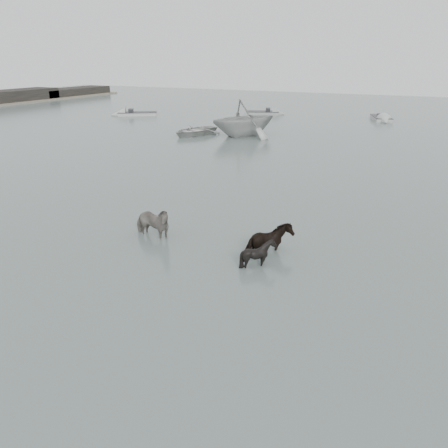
# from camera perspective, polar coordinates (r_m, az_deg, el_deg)

# --- Properties ---
(ground) EXTENTS (140.00, 140.00, 0.00)m
(ground) POSITION_cam_1_polar(r_m,az_deg,el_deg) (14.90, -0.52, -3.69)
(ground) COLOR #4D5C57
(ground) RESTS_ON ground
(pony_pinto) EXTENTS (1.85, 0.99, 1.50)m
(pony_pinto) POSITION_cam_1_polar(r_m,az_deg,el_deg) (16.03, -9.45, 0.74)
(pony_pinto) COLOR black
(pony_pinto) RESTS_ON ground
(pony_dark) EXTENTS (1.46, 1.60, 1.37)m
(pony_dark) POSITION_cam_1_polar(r_m,az_deg,el_deg) (14.66, 6.06, -1.33)
(pony_dark) COLOR black
(pony_dark) RESTS_ON ground
(pony_black) EXTENTS (1.02, 0.91, 1.10)m
(pony_black) POSITION_cam_1_polar(r_m,az_deg,el_deg) (13.79, 4.52, -3.39)
(pony_black) COLOR black
(pony_black) RESTS_ON ground
(rowboat_lead) EXTENTS (4.18, 5.08, 0.92)m
(rowboat_lead) POSITION_cam_1_polar(r_m,az_deg,el_deg) (37.91, -3.88, 12.25)
(rowboat_lead) COLOR beige
(rowboat_lead) RESTS_ON ground
(rowboat_trail) EXTENTS (7.49, 7.74, 3.12)m
(rowboat_trail) POSITION_cam_1_polar(r_m,az_deg,el_deg) (37.12, 2.65, 13.80)
(rowboat_trail) COLOR #B1B3B0
(rowboat_trail) RESTS_ON ground
(skiff_outer) EXTENTS (5.85, 4.55, 0.75)m
(skiff_outer) POSITION_cam_1_polar(r_m,az_deg,el_deg) (51.48, -11.23, 14.14)
(skiff_outer) COLOR #B2B2AD
(skiff_outer) RESTS_ON ground
(skiff_mid) EXTENTS (3.21, 5.82, 0.75)m
(skiff_mid) POSITION_cam_1_polar(r_m,az_deg,el_deg) (49.62, 19.87, 13.08)
(skiff_mid) COLOR #A9ABA9
(skiff_mid) RESTS_ON ground
(skiff_far) EXTENTS (5.35, 3.19, 0.75)m
(skiff_far) POSITION_cam_1_polar(r_m,az_deg,el_deg) (51.52, 5.07, 14.46)
(skiff_far) COLOR #959795
(skiff_far) RESTS_ON ground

